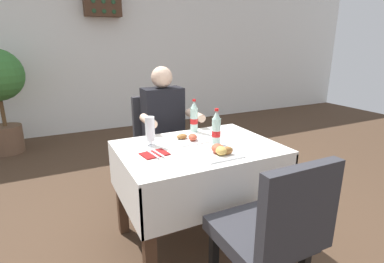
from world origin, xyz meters
name	(u,v)px	position (x,y,z in m)	size (l,w,h in m)	color
ground_plane	(203,250)	(0.00, 0.00, 0.00)	(11.00, 11.00, 0.00)	#473323
back_wall	(100,49)	(0.00, 3.64, 1.36)	(11.00, 0.12, 2.73)	white
main_dining_table	(198,169)	(0.03, 0.15, 0.58)	(1.10, 0.80, 0.76)	white
chair_far_diner_seat	(160,141)	(0.03, 0.94, 0.55)	(0.44, 0.50, 0.97)	#2D2D33
chair_near_camera_side	(271,232)	(0.03, -0.64, 0.55)	(0.44, 0.50, 0.97)	#2D2D33
seated_diner_far	(165,128)	(0.05, 0.83, 0.71)	(0.50, 0.46, 1.26)	#282D42
plate_near_camera	(220,151)	(0.07, -0.07, 0.78)	(0.25, 0.25, 0.07)	white
plate_far_diner	(188,139)	(0.02, 0.29, 0.77)	(0.24, 0.24, 0.06)	white
beer_glass_left	(150,131)	(-0.27, 0.31, 0.86)	(0.07, 0.07, 0.21)	white
cola_bottle_primary	(194,118)	(0.16, 0.48, 0.88)	(0.06, 0.06, 0.27)	silver
cola_bottle_secondary	(216,130)	(0.15, 0.10, 0.87)	(0.06, 0.06, 0.27)	silver
napkin_cutlery_set	(155,154)	(-0.30, 0.13, 0.76)	(0.19, 0.20, 0.01)	maroon
wall_bottle_rack	(102,2)	(0.07, 3.47, 2.06)	(0.56, 0.21, 0.42)	#472D1E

